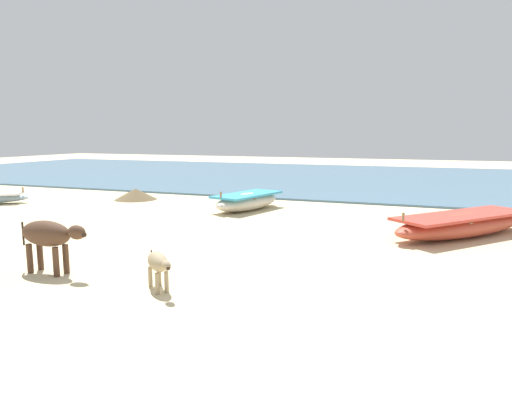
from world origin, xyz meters
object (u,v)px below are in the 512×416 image
(fishing_boat_1, at_px, (462,224))
(calf_near_dun, at_px, (158,263))
(cow_adult_dark, at_px, (48,236))
(fishing_boat_2, at_px, (247,201))

(fishing_boat_1, xyz_separation_m, calf_near_dun, (-4.89, -6.34, 0.15))
(fishing_boat_1, xyz_separation_m, cow_adult_dark, (-7.32, -6.24, 0.40))
(fishing_boat_2, distance_m, cow_adult_dark, 8.16)
(fishing_boat_2, distance_m, calf_near_dun, 8.41)
(cow_adult_dark, relative_size, calf_near_dun, 1.81)
(fishing_boat_2, xyz_separation_m, cow_adult_dark, (-0.66, -8.12, 0.41))
(calf_near_dun, bearing_deg, fishing_boat_2, 142.99)
(fishing_boat_1, height_order, fishing_boat_2, fishing_boat_1)
(cow_adult_dark, bearing_deg, fishing_boat_2, 86.56)
(fishing_boat_2, height_order, cow_adult_dark, cow_adult_dark)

